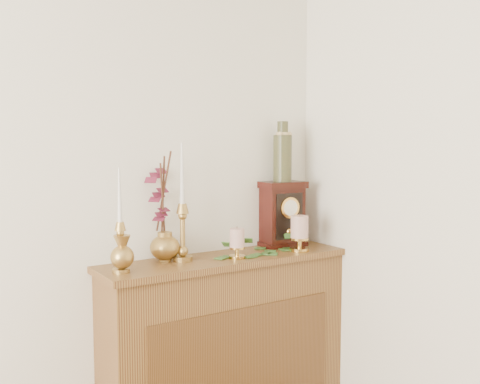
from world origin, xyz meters
TOP-DOWN VIEW (x-y plane):
  - console_shelf at (1.40, 2.10)m, footprint 1.24×0.34m
  - candlestick_left at (0.86, 2.06)m, footprint 0.07×0.07m
  - candlestick_center at (1.18, 2.12)m, footprint 0.09×0.09m
  - bud_vase at (0.87, 2.05)m, footprint 0.10×0.10m
  - ginger_jar at (1.10, 2.20)m, footprint 0.20×0.22m
  - pillar_candle_left at (1.42, 2.04)m, footprint 0.08×0.08m
  - pillar_candle_right at (1.77, 2.01)m, footprint 0.10×0.10m
  - ivy_garland at (1.61, 2.08)m, footprint 0.53×0.20m
  - mantel_clock at (1.78, 2.17)m, footprint 0.24×0.18m
  - ceramic_vase at (1.78, 2.17)m, footprint 0.10×0.10m

SIDE VIEW (x-z plane):
  - console_shelf at x=1.40m, z-range -0.03..0.90m
  - ivy_garland at x=1.61m, z-range 0.90..0.99m
  - bud_vase at x=0.87m, z-range 0.93..1.09m
  - pillar_candle_left at x=1.42m, z-range 0.93..1.08m
  - pillar_candle_right at x=1.77m, z-range 0.93..1.12m
  - candlestick_left at x=0.86m, z-range 0.86..1.29m
  - mantel_clock at x=1.78m, z-range 0.93..1.26m
  - candlestick_center at x=1.18m, z-range 0.84..1.37m
  - ginger_jar at x=1.10m, z-range 0.90..1.41m
  - ceramic_vase at x=1.78m, z-range 1.25..1.56m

